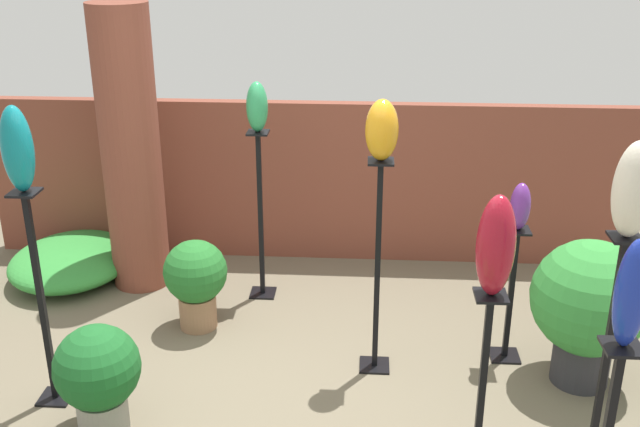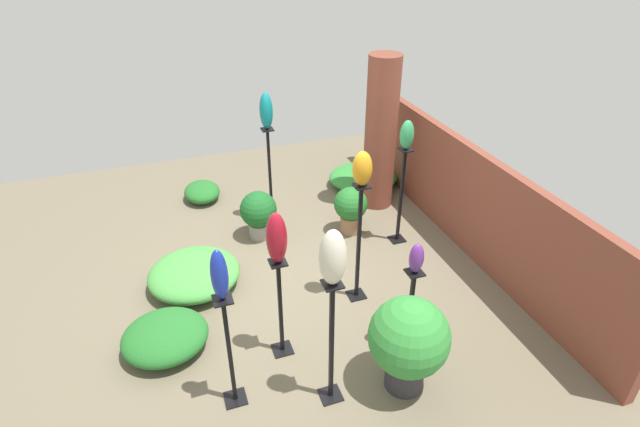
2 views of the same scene
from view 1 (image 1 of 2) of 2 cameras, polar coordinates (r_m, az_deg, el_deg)
ground_plane at (r=4.82m, az=-2.86°, el=-14.38°), size 8.00×8.00×0.00m
brick_wall_back at (r=6.48m, az=-0.77°, el=2.46°), size 5.60×0.12×1.40m
brick_pillar at (r=6.03m, az=-14.22°, el=4.62°), size 0.46×0.46×2.26m
pedestal_amber at (r=4.85m, az=4.38°, el=-4.82°), size 0.20×0.20×1.46m
pedestal_ivory at (r=4.40m, az=20.95°, el=-10.27°), size 0.20×0.20×1.33m
pedestal_ruby at (r=4.08m, az=12.17°, el=-13.64°), size 0.20×0.20×1.12m
pedestal_teal at (r=4.83m, az=-20.39°, el=-6.79°), size 0.20×0.20×1.39m
pedestal_jade at (r=5.82m, az=-4.54°, el=-0.69°), size 0.20×0.20×1.35m
pedestal_violet at (r=5.21m, az=14.28°, el=-6.49°), size 0.20×0.20×0.96m
art_vase_amber at (r=4.50m, az=4.74°, el=6.35°), size 0.20×0.21×0.38m
art_vase_ivory at (r=4.00m, az=22.80°, el=1.68°), size 0.20×0.22×0.50m
art_vase_ruby at (r=3.65m, az=13.24°, el=-2.42°), size 0.19×0.19×0.52m
art_vase_teal at (r=4.47m, az=-22.05°, el=4.57°), size 0.18×0.18×0.50m
art_vase_jade at (r=5.54m, az=-4.82°, el=8.10°), size 0.16×0.17×0.37m
art_vase_violet at (r=4.93m, az=15.01°, el=0.52°), size 0.13×0.14×0.32m
art_vase_cobalt at (r=3.23m, az=22.65°, el=-5.68°), size 0.13×0.14×0.48m
potted_plant_front_right at (r=5.03m, az=19.83°, el=-6.46°), size 0.74×0.74×0.98m
potted_plant_mid_left at (r=5.51m, az=-9.45°, el=-4.86°), size 0.46×0.46×0.68m
potted_plant_mid_right at (r=4.59m, az=-16.56°, el=-11.61°), size 0.50×0.50×0.68m
foliage_bed_rear at (r=6.62m, az=-18.40°, el=-3.42°), size 1.00×1.13×0.30m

